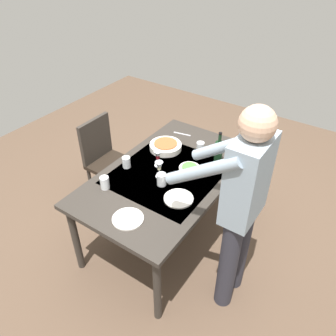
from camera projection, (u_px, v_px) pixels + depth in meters
The scene contains 17 objects.
ground_plane at pixel (168, 233), 3.32m from camera, with size 6.00×6.00×0.00m, color brown.
dining_table at pixel (168, 179), 2.91m from camera, with size 1.65×0.98×0.75m.
chair_near at pixel (104, 156), 3.47m from camera, with size 0.40×0.40×0.91m.
person_server at pixel (240, 204), 2.25m from camera, with size 0.42×0.61×1.69m.
wine_bottle at pixel (219, 151), 2.94m from camera, with size 0.07×0.07×0.30m.
wine_glass_left at pixel (158, 156), 2.89m from camera, with size 0.07×0.07×0.15m.
wine_glass_right at pixel (159, 167), 2.76m from camera, with size 0.07×0.07×0.15m.
water_cup_near_left at pixel (105, 183), 2.68m from camera, with size 0.07×0.07×0.11m, color silver.
water_cup_near_right at pixel (126, 162), 2.91m from camera, with size 0.07×0.07×0.10m, color silver.
water_cup_far_left at pixel (200, 147), 3.10m from camera, with size 0.07×0.07×0.10m, color silver.
water_cup_far_right at pixel (162, 179), 2.71m from camera, with size 0.08×0.08×0.11m, color silver.
serving_bowl_pasta at pixel (166, 146), 3.15m from camera, with size 0.30×0.30×0.07m.
side_bowl_salad at pixel (189, 169), 2.85m from camera, with size 0.18×0.18×0.07m.
dinner_plate_near at pixel (179, 198), 2.60m from camera, with size 0.23×0.23×0.01m, color white.
dinner_plate_far at pixel (128, 219), 2.42m from camera, with size 0.23×0.23×0.01m, color white.
table_knife at pixel (230, 148), 3.18m from camera, with size 0.01×0.20×0.01m, color silver.
table_fork at pixel (182, 134), 3.38m from camera, with size 0.01×0.18×0.01m, color silver.
Camera 1 is at (1.89, 1.28, 2.50)m, focal length 35.92 mm.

